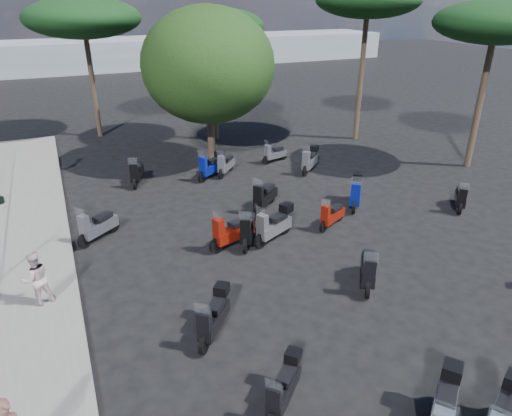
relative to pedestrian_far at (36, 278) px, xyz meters
name	(u,v)px	position (x,y,z in m)	size (l,w,h in m)	color
ground	(275,286)	(5.92, -1.63, -0.89)	(120.00, 120.00, 0.00)	black
sidewalk	(19,282)	(-0.58, 1.37, -0.81)	(3.00, 30.00, 0.15)	slate
pedestrian_far	(36,278)	(0.00, 0.00, 0.00)	(0.72, 0.56, 1.47)	beige
scooter_2	(213,317)	(3.71, -2.80, -0.38)	(1.22, 1.40, 1.35)	black
scooter_3	(97,227)	(1.78, 3.13, -0.40)	(1.46, 1.17, 1.40)	black
scooter_4	(137,173)	(3.89, 7.58, -0.41)	(0.82, 1.66, 1.38)	black
scooter_5	(443,412)	(6.58, -7.05, -0.33)	(1.55, 1.28, 1.47)	black
scooter_7	(283,388)	(4.26, -5.31, -0.43)	(1.21, 1.15, 1.21)	black
scooter_8	(232,233)	(5.63, 0.94, -0.38)	(1.78, 0.80, 1.46)	black
scooter_9	(248,230)	(6.18, 0.93, -0.39)	(1.05, 1.59, 1.43)	black
scooter_10	(211,166)	(7.03, 7.02, -0.35)	(1.55, 1.16, 1.42)	black
scooter_12	(368,270)	(8.27, -2.59, -0.40)	(1.14, 1.49, 1.41)	black
scooter_13	(274,225)	(7.03, 0.77, -0.34)	(1.69, 1.00, 1.45)	black
scooter_14	(264,197)	(7.77, 3.10, -0.38)	(1.46, 1.26, 1.45)	black
scooter_15	(226,165)	(7.73, 7.11, -0.43)	(1.18, 1.27, 1.30)	black
scooter_19	(356,193)	(11.05, 1.94, -0.34)	(1.27, 1.54, 1.45)	black
scooter_20	(332,216)	(9.29, 0.83, -0.47)	(1.39, 0.84, 1.20)	black
scooter_21	(274,154)	(10.46, 7.73, -0.47)	(1.47, 0.60, 1.19)	black
scooter_25	(460,198)	(14.50, 0.12, -0.45)	(1.16, 1.21, 1.26)	black
scooter_26	(310,160)	(11.37, 5.94, -0.36)	(1.41, 1.30, 1.39)	black
broadleaf_tree	(208,66)	(7.71, 8.90, 3.62)	(5.95, 5.95, 7.04)	#38281E
pine_0	(212,27)	(9.23, 12.57, 5.01)	(5.31, 5.31, 6.85)	#38281E
pine_1	(368,0)	(16.41, 9.48, 6.23)	(5.30, 5.30, 8.08)	#38281E
pine_2	(83,18)	(3.34, 15.89, 5.37)	(5.97, 5.97, 7.32)	#38281E
pine_3	(496,23)	(18.53, 3.51, 5.41)	(5.16, 5.16, 7.23)	#38281E
distant_hills	(92,55)	(5.92, 43.37, 0.61)	(70.00, 8.00, 3.00)	gray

